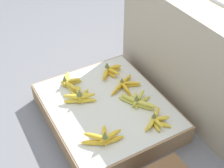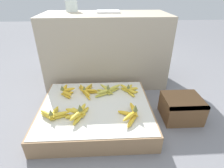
# 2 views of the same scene
# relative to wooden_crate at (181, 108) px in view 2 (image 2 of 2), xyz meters

# --- Properties ---
(ground_plane) EXTENTS (10.00, 10.00, 0.00)m
(ground_plane) POSITION_rel_wooden_crate_xyz_m (-0.72, 0.02, -0.10)
(ground_plane) COLOR slate
(display_platform) EXTENTS (0.90, 0.77, 0.15)m
(display_platform) POSITION_rel_wooden_crate_xyz_m (-0.72, 0.02, -0.03)
(display_platform) COLOR #997551
(display_platform) RESTS_ON ground_plane
(back_vendor_table) EXTENTS (1.31, 0.57, 0.76)m
(back_vendor_table) POSITION_rel_wooden_crate_xyz_m (-0.62, 0.76, 0.28)
(back_vendor_table) COLOR tan
(back_vendor_table) RESTS_ON ground_plane
(wooden_crate) EXTENTS (0.31, 0.27, 0.20)m
(wooden_crate) POSITION_rel_wooden_crate_xyz_m (0.00, 0.00, 0.00)
(wooden_crate) COLOR brown
(wooden_crate) RESTS_ON ground_plane
(banana_bunch_front_left) EXTENTS (0.23, 0.16, 0.09)m
(banana_bunch_front_left) POSITION_rel_wooden_crate_xyz_m (-1.03, -0.13, 0.08)
(banana_bunch_front_left) COLOR gold
(banana_bunch_front_left) RESTS_ON display_platform
(banana_bunch_front_midleft) EXTENTS (0.19, 0.22, 0.11)m
(banana_bunch_front_midleft) POSITION_rel_wooden_crate_xyz_m (-0.84, -0.13, 0.08)
(banana_bunch_front_midleft) COLOR gold
(banana_bunch_front_midleft) RESTS_ON display_platform
(banana_bunch_front_right) EXTENTS (0.16, 0.25, 0.11)m
(banana_bunch_front_right) POSITION_rel_wooden_crate_xyz_m (-0.45, -0.15, 0.08)
(banana_bunch_front_right) COLOR gold
(banana_bunch_front_right) RESTS_ON display_platform
(banana_bunch_middle_left) EXTENTS (0.13, 0.20, 0.10)m
(banana_bunch_middle_left) POSITION_rel_wooden_crate_xyz_m (-0.99, 0.19, 0.08)
(banana_bunch_middle_left) COLOR gold
(banana_bunch_middle_left) RESTS_ON display_platform
(banana_bunch_middle_midleft) EXTENTS (0.22, 0.25, 0.08)m
(banana_bunch_middle_midleft) POSITION_rel_wooden_crate_xyz_m (-0.81, 0.21, 0.07)
(banana_bunch_middle_midleft) COLOR gold
(banana_bunch_middle_midleft) RESTS_ON display_platform
(banana_bunch_middle_midright) EXTENTS (0.25, 0.21, 0.10)m
(banana_bunch_middle_midright) POSITION_rel_wooden_crate_xyz_m (-0.62, 0.19, 0.08)
(banana_bunch_middle_midright) COLOR gold
(banana_bunch_middle_midright) RESTS_ON display_platform
(banana_bunch_middle_right) EXTENTS (0.18, 0.21, 0.09)m
(banana_bunch_middle_right) POSITION_rel_wooden_crate_xyz_m (-0.42, 0.20, 0.08)
(banana_bunch_middle_right) COLOR gold
(banana_bunch_middle_right) RESTS_ON display_platform
(glass_jar) EXTENTS (0.13, 0.13, 0.15)m
(glass_jar) POSITION_rel_wooden_crate_xyz_m (-0.98, 0.92, 0.74)
(glass_jar) COLOR silver
(glass_jar) RESTS_ON back_vendor_table
(foam_tray_white) EXTENTS (0.24, 0.20, 0.02)m
(foam_tray_white) POSITION_rel_wooden_crate_xyz_m (-0.59, 0.82, 0.67)
(foam_tray_white) COLOR white
(foam_tray_white) RESTS_ON back_vendor_table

